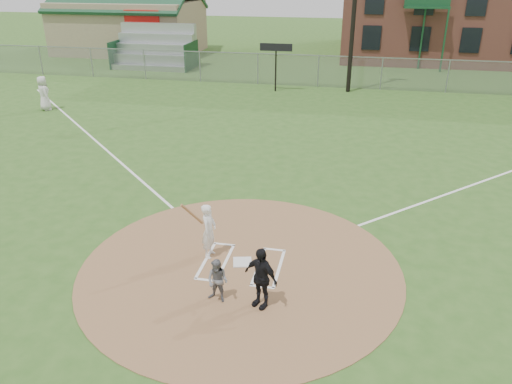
% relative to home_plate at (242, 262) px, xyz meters
% --- Properties ---
extents(ground, '(140.00, 140.00, 0.00)m').
position_rel_home_plate_xyz_m(ground, '(0.00, -0.22, -0.04)').
color(ground, '#30571D').
rests_on(ground, ground).
extents(dirt_circle, '(8.40, 8.40, 0.02)m').
position_rel_home_plate_xyz_m(dirt_circle, '(0.00, -0.22, -0.03)').
color(dirt_circle, '#956B46').
rests_on(dirt_circle, ground).
extents(home_plate, '(0.59, 0.59, 0.03)m').
position_rel_home_plate_xyz_m(home_plate, '(0.00, 0.00, 0.00)').
color(home_plate, silver).
rests_on(home_plate, dirt_circle).
extents(foul_line_third, '(17.04, 17.04, 0.01)m').
position_rel_home_plate_xyz_m(foul_line_third, '(-9.00, 8.78, -0.03)').
color(foul_line_third, white).
rests_on(foul_line_third, ground).
extents(catcher, '(0.61, 0.52, 1.09)m').
position_rel_home_plate_xyz_m(catcher, '(-0.19, -1.71, 0.53)').
color(catcher, slate).
rests_on(catcher, dirt_circle).
extents(umpire, '(0.96, 0.73, 1.52)m').
position_rel_home_plate_xyz_m(umpire, '(0.82, -1.68, 0.74)').
color(umpire, black).
rests_on(umpire, dirt_circle).
extents(ondeck_player, '(1.06, 1.05, 1.85)m').
position_rel_home_plate_xyz_m(ondeck_player, '(-14.09, 12.97, 0.89)').
color(ondeck_player, silver).
rests_on(ondeck_player, ground).
extents(batters_boxes, '(2.08, 1.88, 0.01)m').
position_rel_home_plate_xyz_m(batters_boxes, '(0.00, -0.07, -0.01)').
color(batters_boxes, white).
rests_on(batters_boxes, dirt_circle).
extents(batter_at_plate, '(0.75, 0.91, 1.78)m').
position_rel_home_plate_xyz_m(batter_at_plate, '(-0.96, 0.18, 0.76)').
color(batter_at_plate, white).
rests_on(batter_at_plate, dirt_circle).
extents(outfield_fence, '(56.08, 0.08, 2.03)m').
position_rel_home_plate_xyz_m(outfield_fence, '(0.00, 21.78, 0.98)').
color(outfield_fence, slate).
rests_on(outfield_fence, ground).
extents(bleachers, '(6.08, 3.20, 3.20)m').
position_rel_home_plate_xyz_m(bleachers, '(-13.00, 25.98, 1.55)').
color(bleachers, '#B7BABF').
rests_on(bleachers, ground).
extents(clubhouse, '(12.20, 8.71, 6.23)m').
position_rel_home_plate_xyz_m(clubhouse, '(-17.99, 32.77, 2.35)').
color(clubhouse, '#9A8A68').
rests_on(clubhouse, ground).
extents(scoreboard_sign, '(2.00, 0.10, 2.93)m').
position_rel_home_plate_xyz_m(scoreboard_sign, '(-2.50, 19.98, 2.35)').
color(scoreboard_sign, black).
rests_on(scoreboard_sign, ground).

